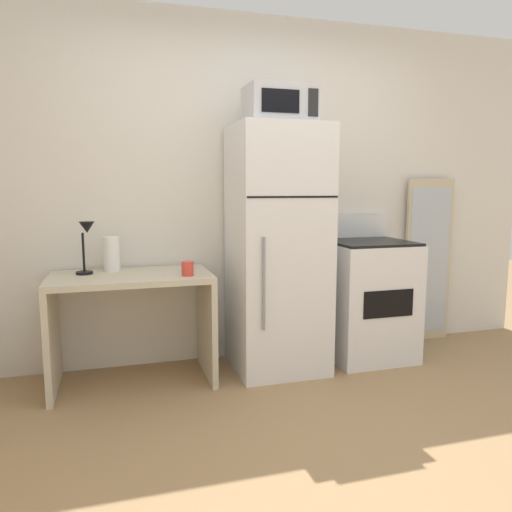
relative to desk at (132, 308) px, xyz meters
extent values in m
plane|color=#9E7A51|center=(0.93, -1.33, -0.52)|extent=(12.00, 12.00, 0.00)
cube|color=silver|center=(0.93, 0.37, 0.78)|extent=(5.00, 0.10, 2.60)
cube|color=beige|center=(0.00, 0.00, 0.21)|extent=(1.06, 0.60, 0.04)
cube|color=beige|center=(-0.51, 0.00, -0.16)|extent=(0.04, 0.60, 0.71)
cube|color=beige|center=(0.51, 0.00, -0.16)|extent=(0.04, 0.60, 0.71)
cylinder|color=black|center=(-0.30, 0.09, 0.24)|extent=(0.11, 0.11, 0.02)
cylinder|color=black|center=(-0.30, 0.09, 0.38)|extent=(0.02, 0.02, 0.26)
cone|color=black|center=(-0.27, 0.07, 0.55)|extent=(0.10, 0.10, 0.08)
cylinder|color=#D83F33|center=(0.36, -0.16, 0.28)|extent=(0.08, 0.08, 0.09)
cylinder|color=white|center=(-0.12, 0.16, 0.35)|extent=(0.11, 0.11, 0.24)
cube|color=white|center=(1.03, -0.01, 0.36)|extent=(0.64, 0.63, 1.76)
cube|color=black|center=(1.03, -0.33, 0.75)|extent=(0.63, 0.00, 0.01)
cylinder|color=gray|center=(0.83, -0.34, 0.19)|extent=(0.02, 0.02, 0.61)
cube|color=#B7B7BC|center=(1.03, -0.03, 1.37)|extent=(0.46, 0.34, 0.26)
cube|color=black|center=(0.98, -0.21, 1.37)|extent=(0.26, 0.01, 0.15)
cube|color=black|center=(1.21, -0.21, 1.37)|extent=(0.07, 0.01, 0.18)
cube|color=white|center=(1.78, 0.00, -0.07)|extent=(0.63, 0.60, 0.90)
cube|color=black|center=(1.78, 0.00, 0.39)|extent=(0.60, 0.58, 0.02)
cube|color=white|center=(1.78, 0.28, 0.49)|extent=(0.63, 0.04, 0.18)
cube|color=black|center=(1.78, -0.30, -0.02)|extent=(0.40, 0.01, 0.20)
cube|color=#C6B793|center=(2.50, 0.26, 0.18)|extent=(0.44, 0.03, 1.40)
cube|color=#B2BCC6|center=(2.50, 0.25, 0.18)|extent=(0.39, 0.00, 1.26)
camera|label=1|loc=(-0.10, -3.31, 0.81)|focal=34.13mm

